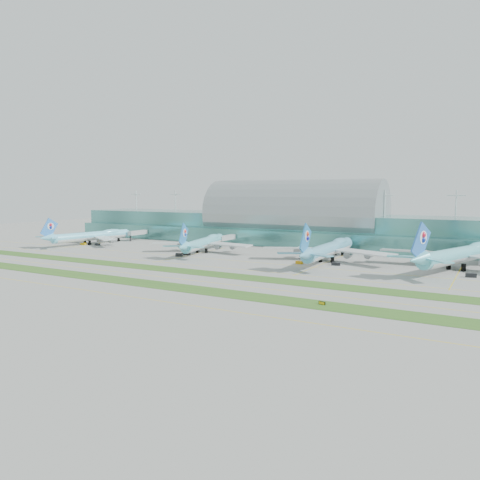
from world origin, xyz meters
The scene contains 20 objects.
ground centered at (0.00, 0.00, 0.00)m, with size 700.00×700.00×0.00m, color gray.
terminal centered at (0.01, 128.79, 14.23)m, with size 340.00×69.10×36.00m.
grass_strip_near centered at (0.00, -28.00, 0.04)m, with size 420.00×12.00×0.08m, color #2D591E.
grass_strip_far centered at (0.00, 2.00, 0.04)m, with size 420.00×12.00×0.08m, color #2D591E.
taxiline_a centered at (0.00, -48.00, 0.01)m, with size 420.00×0.35×0.01m, color yellow.
taxiline_b centered at (0.00, -14.00, 0.01)m, with size 420.00×0.35×0.01m, color yellow.
taxiline_c centered at (0.00, 18.00, 0.01)m, with size 420.00×0.35×0.01m, color yellow.
taxiline_d centered at (0.00, 40.00, 0.01)m, with size 420.00×0.35×0.01m, color yellow.
airliner_a centered at (-115.84, 58.87, 5.84)m, with size 59.76×68.55×18.93m.
airliner_b centered at (-27.25, 60.83, 5.86)m, with size 59.17×68.23×18.99m.
airliner_c centered at (47.94, 61.99, 6.64)m, with size 68.98×78.17×21.54m.
airliner_d centered at (108.10, 68.15, 7.17)m, with size 69.99×81.49×23.24m.
gse_a centered at (-117.22, 52.12, 0.67)m, with size 3.62×1.85×1.34m, color gold.
gse_b centered at (-106.74, 54.73, 0.68)m, with size 3.28×1.65×1.35m, color black.
gse_c centered at (-29.02, 38.93, 0.88)m, with size 3.50×2.05×1.76m, color black.
gse_d centered at (-28.38, 45.17, 0.91)m, with size 3.83×1.79×1.82m, color black.
gse_e centered at (38.15, 46.07, 0.73)m, with size 3.45×1.71×1.46m, color #CC890C.
gse_f centered at (55.08, 50.57, 0.74)m, with size 4.11×2.07×1.49m, color black.
gse_g centered at (113.39, 47.41, 0.88)m, with size 4.07×1.83×1.77m, color black.
taxiway_sign_east centered at (75.49, -27.25, 0.53)m, with size 2.49×1.06×1.08m.
Camera 1 is at (123.12, -164.70, 35.36)m, focal length 35.00 mm.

